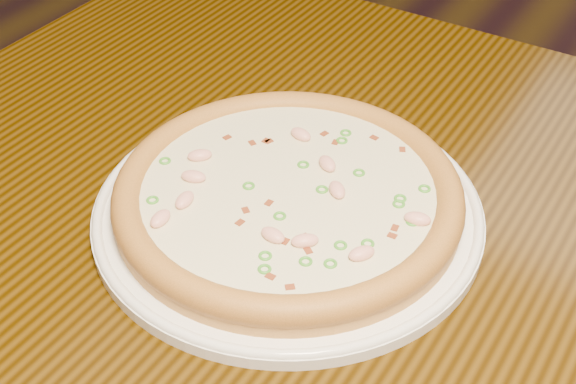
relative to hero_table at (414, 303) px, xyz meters
The scene contains 3 objects.
hero_table is the anchor object (origin of this frame).
plate 0.17m from the hero_table, 157.38° to the right, with size 0.37×0.37×0.02m.
pizza 0.18m from the hero_table, 157.31° to the right, with size 0.33×0.33×0.03m.
Camera 1 is at (-0.04, -1.38, 1.25)m, focal length 50.00 mm.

